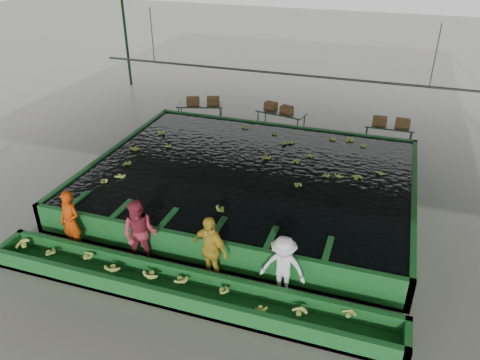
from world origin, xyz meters
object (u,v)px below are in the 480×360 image
(sorting_trough, at_px, (183,289))
(worker_b, at_px, (140,234))
(worker_c, at_px, (210,249))
(box_stack_right, at_px, (391,125))
(worker_a, at_px, (70,221))
(box_stack_mid, at_px, (279,110))
(packing_table_left, at_px, (200,114))
(flotation_tank, at_px, (250,181))
(worker_d, at_px, (283,268))
(packing_table_mid, at_px, (281,122))
(box_stack_left, at_px, (203,104))
(packing_table_right, at_px, (388,136))

(sorting_trough, bearing_deg, worker_b, 151.98)
(sorting_trough, bearing_deg, worker_c, 66.02)
(worker_b, bearing_deg, box_stack_right, 48.67)
(worker_b, bearing_deg, sorting_trough, -39.46)
(worker_b, distance_m, box_stack_right, 11.08)
(worker_a, height_order, box_stack_mid, worker_a)
(worker_b, bearing_deg, packing_table_left, 92.67)
(worker_c, bearing_deg, box_stack_mid, 115.72)
(flotation_tank, xyz_separation_m, worker_d, (2.14, -4.30, 0.36))
(sorting_trough, bearing_deg, box_stack_right, 68.88)
(packing_table_mid, distance_m, box_stack_left, 3.44)
(worker_b, xyz_separation_m, box_stack_mid, (1.04, 9.67, -0.02))
(packing_table_mid, distance_m, packing_table_right, 4.31)
(sorting_trough, relative_size, worker_b, 5.43)
(sorting_trough, bearing_deg, worker_d, 20.53)
(packing_table_mid, bearing_deg, box_stack_right, 0.25)
(worker_b, xyz_separation_m, box_stack_right, (5.52, 9.61, -0.08))
(worker_d, relative_size, packing_table_mid, 0.82)
(packing_table_left, bearing_deg, worker_d, -57.45)
(worker_b, relative_size, packing_table_right, 1.00)
(sorting_trough, height_order, worker_c, worker_c)
(worker_d, xyz_separation_m, box_stack_left, (-5.86, 9.43, 0.08))
(sorting_trough, bearing_deg, flotation_tank, 90.00)
(sorting_trough, relative_size, packing_table_left, 5.12)
(worker_b, relative_size, worker_c, 1.02)
(packing_table_mid, distance_m, box_stack_right, 4.36)
(worker_d, distance_m, box_stack_left, 11.10)
(packing_table_left, height_order, packing_table_mid, packing_table_mid)
(packing_table_left, bearing_deg, worker_c, -65.82)
(worker_b, bearing_deg, worker_a, 168.57)
(box_stack_left, bearing_deg, packing_table_left, -168.12)
(packing_table_right, bearing_deg, worker_a, -128.17)
(sorting_trough, height_order, packing_table_mid, packing_table_mid)
(flotation_tank, distance_m, worker_c, 4.34)
(worker_a, xyz_separation_m, worker_c, (3.90, 0.00, 0.04))
(worker_d, bearing_deg, packing_table_mid, 103.76)
(packing_table_right, relative_size, box_stack_right, 1.33)
(box_stack_mid, relative_size, box_stack_right, 0.91)
(worker_b, distance_m, packing_table_left, 9.71)
(worker_b, bearing_deg, worker_c, -11.43)
(worker_a, distance_m, box_stack_right, 12.23)
(sorting_trough, relative_size, worker_a, 5.80)
(worker_c, height_order, worker_d, worker_c)
(worker_b, distance_m, worker_c, 1.86)
(worker_b, xyz_separation_m, worker_c, (1.86, 0.00, -0.02))
(flotation_tank, height_order, box_stack_left, box_stack_left)
(sorting_trough, bearing_deg, box_stack_mid, 92.51)
(sorting_trough, xyz_separation_m, worker_a, (-3.55, 0.80, 0.61))
(packing_table_right, bearing_deg, worker_b, -119.82)
(sorting_trough, xyz_separation_m, packing_table_mid, (-0.32, 10.39, 0.20))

